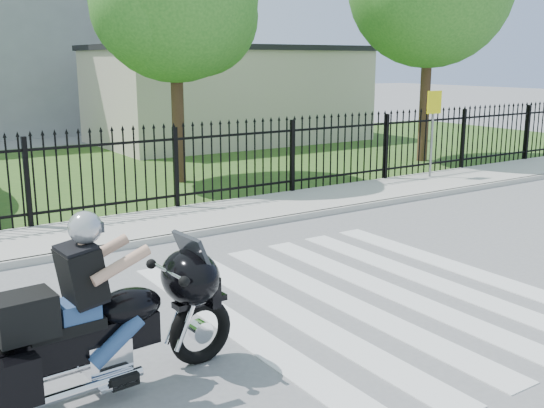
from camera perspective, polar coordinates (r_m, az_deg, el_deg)
ground at (r=8.87m, az=8.53°, el=-8.22°), size 120.00×120.00×0.00m
crosswalk at (r=8.87m, az=8.53°, el=-8.18°), size 5.00×5.50×0.01m
sidewalk at (r=12.81m, az=-6.58°, el=-1.29°), size 40.00×2.00×0.12m
curb at (r=11.96m, az=-4.38°, el=-2.26°), size 40.00×0.12×0.12m
grass_strip at (r=19.21m, az=-16.17°, el=2.85°), size 40.00×12.00×0.02m
iron_fence at (r=13.52m, az=-8.61°, el=3.05°), size 26.00×0.04×1.80m
building_low at (r=25.48m, az=-3.94°, el=9.59°), size 10.00×6.00×3.50m
building_low_roof at (r=25.45m, az=-4.01°, el=13.76°), size 10.20×6.20×0.20m
motorcycle_rider at (r=6.30m, az=-15.40°, el=-10.02°), size 2.83×0.97×1.87m
traffic_sign at (r=17.28m, az=14.27°, el=7.67°), size 0.49×0.07×2.26m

